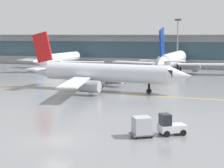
% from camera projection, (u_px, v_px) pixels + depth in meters
% --- Properties ---
extents(ground_plane, '(400.00, 400.00, 0.00)m').
position_uv_depth(ground_plane, '(55.00, 141.00, 33.74)').
color(ground_plane, gray).
extents(taxiway_centreline_stripe, '(109.88, 5.82, 0.01)m').
position_uv_depth(taxiway_centreline_stripe, '(102.00, 92.00, 61.75)').
color(taxiway_centreline_stripe, yellow).
rests_on(taxiway_centreline_stripe, ground_plane).
extents(terminal_concourse, '(215.23, 11.00, 9.60)m').
position_uv_depth(terminal_concourse, '(184.00, 50.00, 111.66)').
color(terminal_concourse, '#B2B7BC').
rests_on(terminal_concourse, ground_plane).
extents(gate_airplane_1, '(27.12, 29.05, 9.65)m').
position_uv_depth(gate_airplane_1, '(60.00, 59.00, 104.28)').
color(gate_airplane_1, white).
rests_on(gate_airplane_1, ground_plane).
extents(gate_airplane_2, '(31.53, 33.80, 11.23)m').
position_uv_depth(gate_airplane_2, '(172.00, 60.00, 92.50)').
color(gate_airplane_2, white).
rests_on(gate_airplane_2, ground_plane).
extents(taxiing_regional_jet, '(30.93, 28.74, 10.25)m').
position_uv_depth(taxiing_regional_jet, '(103.00, 73.00, 63.36)').
color(taxiing_regional_jet, silver).
rests_on(taxiing_regional_jet, ground_plane).
extents(baggage_tug, '(2.94, 2.62, 2.10)m').
position_uv_depth(baggage_tug, '(170.00, 126.00, 35.63)').
color(baggage_tug, silver).
rests_on(baggage_tug, ground_plane).
extents(cargo_dolly_lead, '(2.63, 2.50, 1.94)m').
position_uv_depth(cargo_dolly_lead, '(142.00, 126.00, 34.87)').
color(cargo_dolly_lead, '#595B60').
rests_on(cargo_dolly_lead, ground_plane).
extents(apron_light_mast_1, '(1.80, 0.36, 14.03)m').
position_uv_depth(apron_light_mast_1, '(177.00, 42.00, 103.66)').
color(apron_light_mast_1, gray).
rests_on(apron_light_mast_1, ground_plane).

